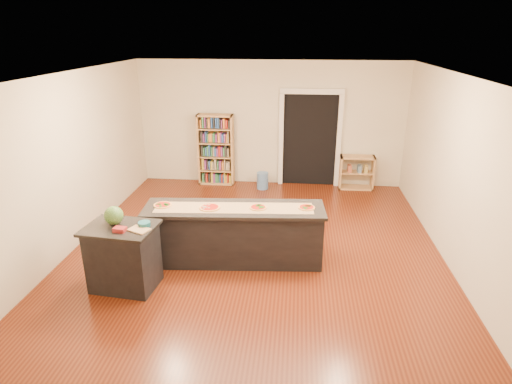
# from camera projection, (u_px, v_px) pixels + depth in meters

# --- Properties ---
(room) EXTENTS (6.00, 7.00, 2.80)m
(room) POSITION_uv_depth(u_px,v_px,m) (255.00, 172.00, 6.43)
(room) COLOR beige
(room) RESTS_ON ground
(doorway) EXTENTS (1.40, 0.09, 2.21)m
(doorway) POSITION_uv_depth(u_px,v_px,m) (310.00, 134.00, 9.64)
(doorway) COLOR black
(doorway) RESTS_ON room
(kitchen_island) EXTENTS (2.73, 0.74, 0.90)m
(kitchen_island) POSITION_uv_depth(u_px,v_px,m) (235.00, 234.00, 6.59)
(kitchen_island) COLOR black
(kitchen_island) RESTS_ON ground
(side_counter) EXTENTS (0.94, 0.69, 0.93)m
(side_counter) POSITION_uv_depth(u_px,v_px,m) (123.00, 257.00, 5.90)
(side_counter) COLOR black
(side_counter) RESTS_ON ground
(bookshelf) EXTENTS (0.82, 0.29, 1.63)m
(bookshelf) POSITION_uv_depth(u_px,v_px,m) (216.00, 150.00, 9.83)
(bookshelf) COLOR tan
(bookshelf) RESTS_ON ground
(low_shelf) EXTENTS (0.76, 0.33, 0.76)m
(low_shelf) POSITION_uv_depth(u_px,v_px,m) (356.00, 172.00, 9.66)
(low_shelf) COLOR tan
(low_shelf) RESTS_ON ground
(waste_bin) EXTENTS (0.26, 0.26, 0.38)m
(waste_bin) POSITION_uv_depth(u_px,v_px,m) (263.00, 181.00, 9.72)
(waste_bin) COLOR #4E77AF
(waste_bin) RESTS_ON ground
(kraft_paper) EXTENTS (2.39, 0.60, 0.00)m
(kraft_paper) POSITION_uv_depth(u_px,v_px,m) (234.00, 208.00, 6.41)
(kraft_paper) COLOR #9B7E50
(kraft_paper) RESTS_ON kitchen_island
(watermelon) EXTENTS (0.26, 0.26, 0.26)m
(watermelon) POSITION_uv_depth(u_px,v_px,m) (114.00, 215.00, 5.77)
(watermelon) COLOR #144214
(watermelon) RESTS_ON side_counter
(cutting_board) EXTENTS (0.32, 0.27, 0.02)m
(cutting_board) POSITION_uv_depth(u_px,v_px,m) (139.00, 230.00, 5.63)
(cutting_board) COLOR tan
(cutting_board) RESTS_ON side_counter
(package_red) EXTENTS (0.17, 0.13, 0.06)m
(package_red) POSITION_uv_depth(u_px,v_px,m) (120.00, 230.00, 5.59)
(package_red) COLOR maroon
(package_red) RESTS_ON side_counter
(package_teal) EXTENTS (0.16, 0.16, 0.06)m
(package_teal) POSITION_uv_depth(u_px,v_px,m) (144.00, 224.00, 5.74)
(package_teal) COLOR #195966
(package_teal) RESTS_ON side_counter
(pizza_a) EXTENTS (0.29, 0.29, 0.02)m
(pizza_a) POSITION_uv_depth(u_px,v_px,m) (163.00, 205.00, 6.49)
(pizza_a) COLOR tan
(pizza_a) RESTS_ON kitchen_island
(pizza_b) EXTENTS (0.32, 0.32, 0.02)m
(pizza_b) POSITION_uv_depth(u_px,v_px,m) (210.00, 207.00, 6.40)
(pizza_b) COLOR tan
(pizza_b) RESTS_ON kitchen_island
(pizza_c) EXTENTS (0.27, 0.27, 0.02)m
(pizza_c) POSITION_uv_depth(u_px,v_px,m) (258.00, 207.00, 6.40)
(pizza_c) COLOR tan
(pizza_c) RESTS_ON kitchen_island
(pizza_d) EXTENTS (0.26, 0.26, 0.02)m
(pizza_d) POSITION_uv_depth(u_px,v_px,m) (307.00, 207.00, 6.40)
(pizza_d) COLOR tan
(pizza_d) RESTS_ON kitchen_island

